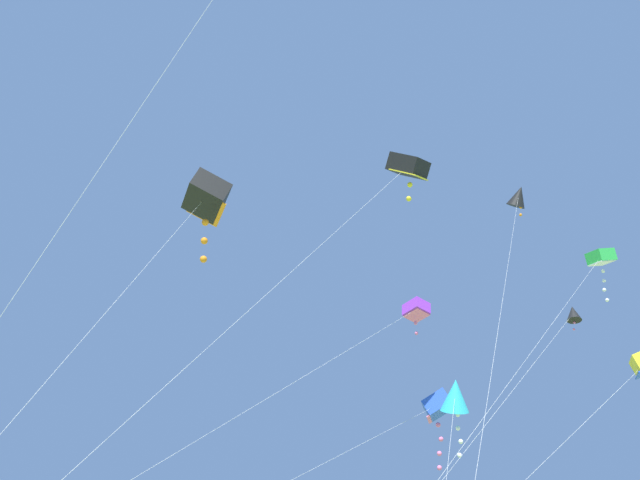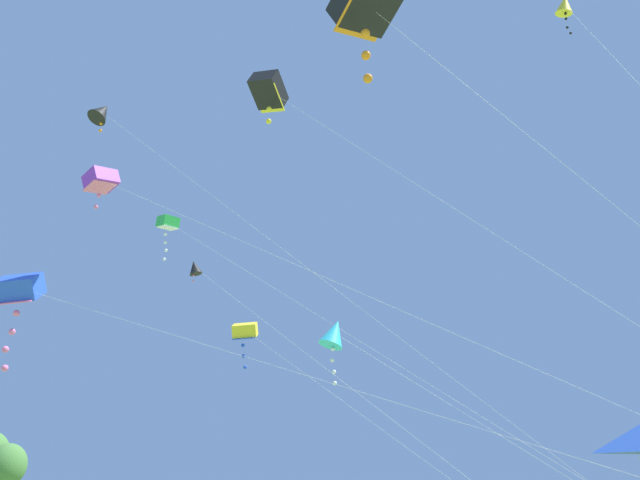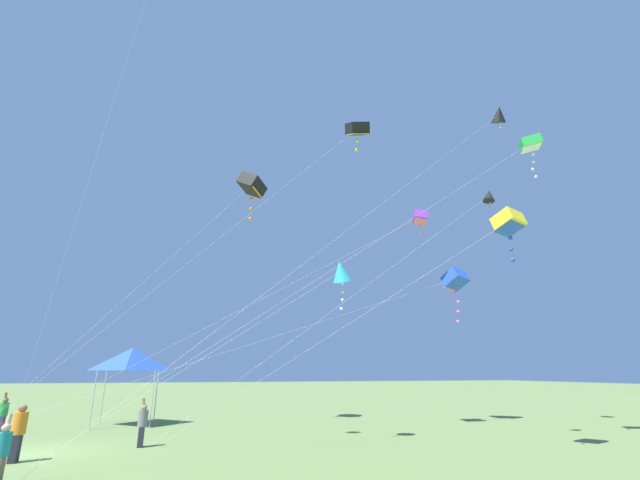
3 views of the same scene
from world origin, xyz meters
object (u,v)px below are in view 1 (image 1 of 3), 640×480
(kite_black_diamond_0, at_px, (573,314))
(kite_cyan_diamond_3, at_px, (455,396))
(kite_blue_box_4, at_px, (437,407))
(kite_black_box_7, at_px, (206,198))
(kite_black_diamond_1, at_px, (518,197))
(kite_black_box_9, at_px, (408,167))
(kite_green_box_6, at_px, (601,258))
(kite_purple_box_8, at_px, (416,310))

(kite_black_diamond_0, bearing_deg, kite_cyan_diamond_3, -105.88)
(kite_blue_box_4, bearing_deg, kite_black_box_7, -100.88)
(kite_black_diamond_0, relative_size, kite_black_box_7, 1.00)
(kite_black_diamond_1, height_order, kite_black_box_9, kite_black_diamond_1)
(kite_black_box_7, height_order, kite_black_box_9, kite_black_box_9)
(kite_black_diamond_0, relative_size, kite_green_box_6, 0.72)
(kite_green_box_6, distance_m, kite_black_box_9, 9.09)
(kite_black_diamond_0, distance_m, kite_blue_box_4, 7.72)
(kite_blue_box_4, height_order, kite_black_box_9, kite_black_box_9)
(kite_black_diamond_0, distance_m, kite_cyan_diamond_3, 8.11)
(kite_black_diamond_1, bearing_deg, kite_green_box_6, -24.01)
(kite_black_diamond_1, relative_size, kite_blue_box_4, 0.83)
(kite_cyan_diamond_3, bearing_deg, kite_black_diamond_1, 93.93)
(kite_black_diamond_0, height_order, kite_purple_box_8, kite_purple_box_8)
(kite_black_diamond_1, height_order, kite_purple_box_8, kite_black_diamond_1)
(kite_black_diamond_0, xyz_separation_m, kite_black_box_9, (-4.04, -5.07, 5.18))
(kite_green_box_6, distance_m, kite_purple_box_8, 7.82)
(kite_black_diamond_1, relative_size, kite_black_box_9, 1.24)
(kite_black_box_9, bearing_deg, kite_black_box_7, -135.19)
(kite_black_diamond_0, height_order, kite_black_diamond_1, kite_black_diamond_1)
(kite_black_diamond_0, xyz_separation_m, kite_purple_box_8, (-6.48, -0.03, 1.14))
(kite_black_diamond_0, height_order, kite_black_box_9, kite_black_box_9)
(kite_purple_box_8, bearing_deg, kite_blue_box_4, 98.74)
(kite_black_box_7, height_order, kite_purple_box_8, kite_black_box_7)
(kite_black_box_7, bearing_deg, kite_black_diamond_1, 64.84)
(kite_black_diamond_1, relative_size, kite_green_box_6, 1.05)
(kite_cyan_diamond_3, bearing_deg, kite_black_box_7, -155.26)
(kite_black_box_7, distance_m, kite_purple_box_8, 10.85)
(kite_black_box_9, bearing_deg, kite_purple_box_8, 115.85)
(kite_black_diamond_0, xyz_separation_m, kite_black_diamond_1, (-2.70, 3.75, 6.95))
(kite_cyan_diamond_3, bearing_deg, kite_blue_box_4, 117.71)
(kite_cyan_diamond_3, xyz_separation_m, kite_purple_box_8, (-4.52, 6.88, 4.89))
(kite_purple_box_8, bearing_deg, kite_black_diamond_0, 0.29)
(kite_black_box_7, xyz_separation_m, kite_black_box_9, (5.25, 5.22, 1.90))
(kite_blue_box_4, relative_size, kite_purple_box_8, 1.18)
(kite_cyan_diamond_3, bearing_deg, kite_black_box_9, 138.41)
(kite_black_diamond_1, distance_m, kite_black_box_9, 9.09)
(kite_black_box_7, bearing_deg, kite_blue_box_4, 79.12)
(kite_purple_box_8, height_order, kite_black_box_9, kite_black_box_9)
(kite_black_box_7, bearing_deg, kite_black_box_9, 44.81)
(kite_green_box_6, height_order, kite_black_box_9, kite_black_box_9)
(kite_green_box_6, xyz_separation_m, kite_purple_box_8, (-7.34, -2.19, -1.54))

